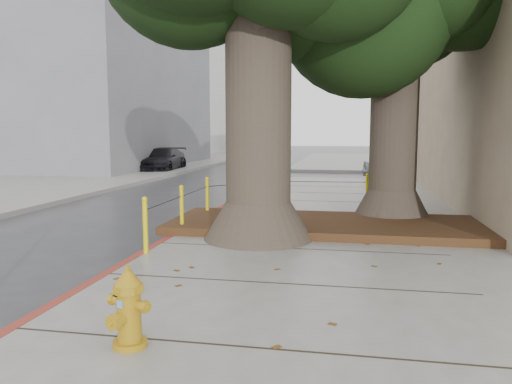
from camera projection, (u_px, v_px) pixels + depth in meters
ground at (244, 292)px, 6.68m from camera, size 140.00×140.00×0.00m
sidewalk_far at (418, 161)px, 34.83m from camera, size 16.00×20.00×0.15m
curb_red at (169, 241)px, 9.48m from camera, size 0.14×26.00×0.16m
planter_bed at (326, 225)px, 10.29m from camera, size 6.40×2.60×0.16m
building_far_grey at (78, 68)px, 30.18m from camera, size 12.00×16.00×12.00m
building_far_white at (176, 81)px, 52.81m from camera, size 12.00×18.00×15.00m
bollard_ring at (247, 199)px, 11.03m from camera, size 3.79×5.39×0.95m
fire_hydrant at (128, 308)px, 4.59m from camera, size 0.41×0.41×0.77m
car_silver at (399, 167)px, 22.63m from camera, size 3.36×1.49×1.12m
car_red at (484, 165)px, 23.24m from camera, size 3.69×1.61×1.18m
car_dark at (162, 160)px, 26.91m from camera, size 2.04×4.51×1.28m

